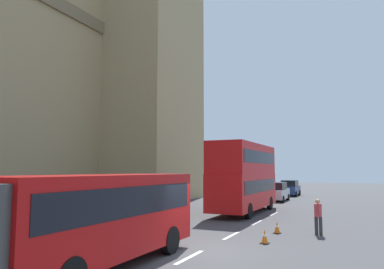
{
  "coord_description": "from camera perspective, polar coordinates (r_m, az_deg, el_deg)",
  "views": [
    {
      "loc": [
        -12.55,
        -5.51,
        3.05
      ],
      "look_at": [
        10.47,
        5.18,
        5.59
      ],
      "focal_mm": 33.41,
      "sensor_mm": 36.0,
      "label": 1
    }
  ],
  "objects": [
    {
      "name": "traffic_cone_middle",
      "position": [
        15.8,
        11.53,
        -15.69
      ],
      "size": [
        0.36,
        0.36,
        0.58
      ],
      "color": "black",
      "rests_on": "ground_plane"
    },
    {
      "name": "sedan_trailing",
      "position": [
        44.74,
        15.42,
        -8.24
      ],
      "size": [
        4.4,
        1.86,
        1.85
      ],
      "color": "navy",
      "rests_on": "ground_plane"
    },
    {
      "name": "ground_plane",
      "position": [
        14.04,
        1.24,
        -18.27
      ],
      "size": [
        160.0,
        160.0,
        0.0
      ],
      "primitive_type": "plane",
      "color": "#424244"
    },
    {
      "name": "double_decker_bus",
      "position": [
        26.26,
        8.35,
        -6.4
      ],
      "size": [
        9.34,
        2.54,
        4.9
      ],
      "color": "red",
      "rests_on": "ground_plane"
    },
    {
      "name": "traffic_cone_east",
      "position": [
        18.35,
        13.43,
        -14.23
      ],
      "size": [
        0.36,
        0.36,
        0.58
      ],
      "color": "black",
      "rests_on": "ground_plane"
    },
    {
      "name": "sedan_lead",
      "position": [
        36.85,
        13.38,
        -8.88
      ],
      "size": [
        4.4,
        1.86,
        1.85
      ],
      "color": "#B7B7BC",
      "rests_on": "ground_plane"
    },
    {
      "name": "lane_centre_marking",
      "position": [
        13.23,
        -0.42,
        -19.02
      ],
      "size": [
        29.8,
        0.16,
        0.01
      ],
      "color": "silver",
      "rests_on": "ground_plane"
    },
    {
      "name": "pedestrian_near_cones",
      "position": [
        18.29,
        19.5,
        -12.1
      ],
      "size": [
        0.44,
        0.36,
        1.69
      ],
      "color": "#333333",
      "rests_on": "ground_plane"
    }
  ]
}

